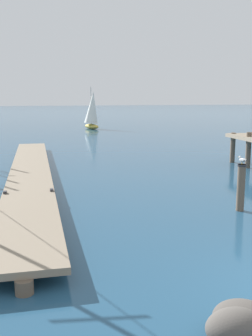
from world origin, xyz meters
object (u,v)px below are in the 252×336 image
(mooring_piling, at_px, (241,187))
(shore_rock_near_left, at_px, (242,325))
(perched_seagull, at_px, (242,160))
(distant_sailboat, at_px, (92,111))

(mooring_piling, relative_size, shore_rock_near_left, 1.07)
(mooring_piling, relative_size, perched_seagull, 4.15)
(perched_seagull, height_order, shore_rock_near_left, perched_seagull)
(perched_seagull, bearing_deg, shore_rock_near_left, -124.43)
(distant_sailboat, bearing_deg, mooring_piling, -96.08)
(shore_rock_near_left, distance_m, distant_sailboat, 43.38)
(perched_seagull, bearing_deg, mooring_piling, 96.62)
(perched_seagull, xyz_separation_m, distant_sailboat, (3.88, 36.41, 0.50))
(distant_sailboat, bearing_deg, perched_seagull, -96.08)
(mooring_piling, xyz_separation_m, perched_seagull, (0.00, -0.01, 0.90))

